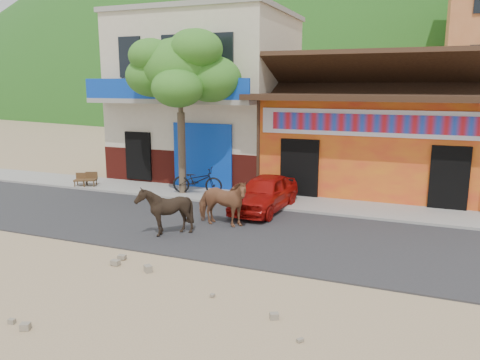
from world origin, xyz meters
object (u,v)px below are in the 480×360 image
Objects in this scene: cafe_chair_left at (80,174)px; cafe_chair_right at (90,173)px; tree at (181,113)px; cow_dark at (165,211)px; cow_tan at (222,203)px; scooter at (197,180)px; red_car at (264,193)px.

cafe_chair_left is 0.41m from cafe_chair_right.
tree reaches higher than cow_dark.
cow_dark is at bearing -57.09° from cafe_chair_right.
tree reaches higher than cafe_chair_right.
cow_tan reaches higher than cow_dark.
scooter is 4.63m from cafe_chair_right.
cafe_chair_left is at bearing 85.71° from scooter.
cow_tan reaches higher than scooter.
scooter is 2.02× the size of cafe_chair_left.
cow_tan is 7.85m from cafe_chair_left.
tree is 2.57m from scooter.
scooter is at bearing -17.06° from cafe_chair_left.
cafe_chair_right is at bearing 69.27° from cow_tan.
scooter is at bearing 164.61° from red_car.
cafe_chair_right is at bearing -174.90° from tree.
cow_tan reaches higher than red_car.
cow_dark reaches higher than scooter.
tree is 5.10m from cafe_chair_left.
tree reaches higher than cafe_chair_left.
red_car is at bearing 151.39° from cow_dark.
cow_dark is at bearing -55.38° from cafe_chair_left.
cow_dark is (1.90, -4.45, -2.38)m from tree.
cow_tan reaches higher than cafe_chair_right.
cow_tan is at bearing -43.67° from cafe_chair_right.
tree is 4.49m from red_car.
cafe_chair_left is at bearing -173.52° from tree.
cow_dark is 1.49× the size of cafe_chair_left.
cow_tan is 0.88× the size of scooter.
cafe_chair_right is at bearing 84.49° from scooter.
cow_tan reaches higher than cafe_chair_left.
red_car is 1.81× the size of scooter.
cafe_chair_right reaches higher than cafe_chair_left.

